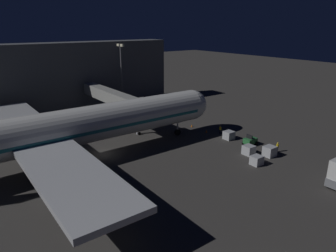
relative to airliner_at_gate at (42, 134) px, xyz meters
name	(u,v)px	position (x,y,z in m)	size (l,w,h in m)	color
ground_plane	(103,154)	(0.00, -9.03, -5.36)	(320.00, 320.00, 0.00)	#383533
airliner_at_gate	(42,134)	(0.00, 0.00, 0.00)	(48.43, 62.42, 18.19)	silver
jet_bridge	(116,99)	(13.36, -18.76, 0.13)	(25.24, 3.40, 7.02)	#9E9E99
terminal_wall	(8,83)	(31.00, -1.58, 2.78)	(6.00, 80.00, 16.28)	#4C4F54
apron_floodlight_mast	(122,71)	(25.50, -26.73, 3.94)	(2.90, 0.50, 15.80)	#59595E
baggage_tug_spare	(250,141)	(-11.64, -31.73, -4.58)	(1.86, 2.26, 1.95)	#287038
baggage_container_near_belt	(229,135)	(-7.37, -30.89, -4.60)	(1.66, 1.70, 1.52)	#B7BABF
baggage_container_mid_row	(270,151)	(-16.69, -30.35, -4.53)	(1.65, 1.82, 1.66)	#B7BABF
baggage_container_far_row	(257,160)	(-17.53, -26.04, -4.65)	(1.51, 1.65, 1.41)	#B7BABF
baggage_container_spare	(249,150)	(-14.25, -28.19, -4.60)	(1.68, 1.66, 1.52)	#B7BABF
ground_crew_near_nose_gear	(277,147)	(-16.38, -32.86, -4.42)	(0.40, 0.40, 1.71)	black
ground_crew_by_tug	(220,129)	(-4.27, -31.78, -4.43)	(0.40, 0.40, 1.69)	black
traffic_cone_nose_port	(206,131)	(-2.20, -30.12, -5.08)	(0.36, 0.36, 0.55)	orange
traffic_cone_nose_starboard	(192,126)	(2.20, -30.12, -5.08)	(0.36, 0.36, 0.55)	orange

